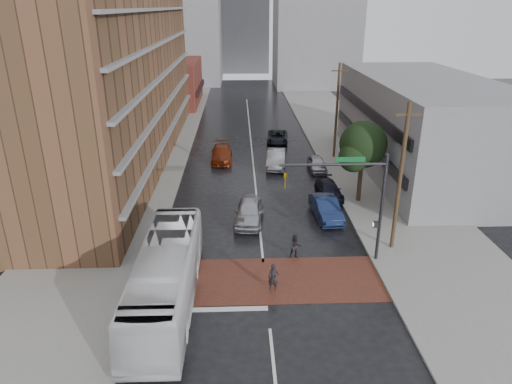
{
  "coord_description": "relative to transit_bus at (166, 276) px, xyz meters",
  "views": [
    {
      "loc": [
        -1.43,
        -22.85,
        15.31
      ],
      "look_at": [
        -0.33,
        5.94,
        3.5
      ],
      "focal_mm": 32.0,
      "sensor_mm": 36.0,
      "label": 1
    }
  ],
  "objects": [
    {
      "name": "car_travel_b",
      "position": [
        7.79,
        22.8,
        -0.86
      ],
      "size": [
        2.39,
        5.4,
        1.72
      ],
      "primitive_type": "imported",
      "rotation": [
        0.0,
        0.0,
        -0.11
      ],
      "color": "#ADAEB5",
      "rests_on": "ground"
    },
    {
      "name": "utility_pole_near",
      "position": [
        14.3,
        5.56,
        3.42
      ],
      "size": [
        1.6,
        0.26,
        10.0
      ],
      "color": "#473321",
      "rests_on": "ground"
    },
    {
      "name": "building_east",
      "position": [
        22.0,
        21.56,
        2.78
      ],
      "size": [
        11.0,
        26.0,
        9.0
      ],
      "primitive_type": "cube",
      "color": "gray",
      "rests_on": "ground"
    },
    {
      "name": "car_travel_a",
      "position": [
        4.76,
        10.08,
        -0.86
      ],
      "size": [
        2.6,
        5.24,
        1.72
      ],
      "primitive_type": "imported",
      "rotation": [
        0.0,
        0.0,
        -0.12
      ],
      "color": "#B6B7BF",
      "rests_on": "ground"
    },
    {
      "name": "ground",
      "position": [
        5.5,
        1.56,
        -1.72
      ],
      "size": [
        160.0,
        160.0,
        0.0
      ],
      "primitive_type": "plane",
      "color": "black",
      "rests_on": "ground"
    },
    {
      "name": "suv_travel",
      "position": [
        8.65,
        31.43,
        -1.0
      ],
      "size": [
        2.88,
        5.38,
        1.44
      ],
      "primitive_type": "imported",
      "rotation": [
        0.0,
        0.0,
        -0.1
      ],
      "color": "black",
      "rests_on": "ground"
    },
    {
      "name": "distant_tower_west",
      "position": [
        -8.5,
        79.56,
        14.28
      ],
      "size": [
        18.0,
        16.0,
        32.0
      ],
      "primitive_type": "cube",
      "color": "gray",
      "rests_on": "ground"
    },
    {
      "name": "crosswalk",
      "position": [
        5.5,
        2.06,
        -1.71
      ],
      "size": [
        14.0,
        5.0,
        0.02
      ],
      "primitive_type": "cube",
      "color": "brown",
      "rests_on": "ground"
    },
    {
      "name": "car_travel_c",
      "position": [
        2.19,
        25.01,
        -0.94
      ],
      "size": [
        2.21,
        5.36,
        1.55
      ],
      "primitive_type": "imported",
      "rotation": [
        0.0,
        0.0,
        0.01
      ],
      "color": "maroon",
      "rests_on": "ground"
    },
    {
      "name": "pedestrian_b",
      "position": [
        7.61,
        4.56,
        -0.89
      ],
      "size": [
        0.84,
        0.67,
        1.67
      ],
      "primitive_type": "imported",
      "rotation": [
        0.0,
        0.0,
        -0.05
      ],
      "color": "black",
      "rests_on": "ground"
    },
    {
      "name": "pedestrian_a",
      "position": [
        5.92,
        0.97,
        -0.87
      ],
      "size": [
        0.7,
        0.54,
        1.69
      ],
      "primitive_type": "imported",
      "rotation": [
        0.0,
        0.0,
        -0.24
      ],
      "color": "black",
      "rests_on": "ground"
    },
    {
      "name": "signal_mast",
      "position": [
        11.35,
        4.06,
        3.01
      ],
      "size": [
        6.5,
        0.3,
        7.2
      ],
      "color": "#2D2D33",
      "rests_on": "ground"
    },
    {
      "name": "apartment_block",
      "position": [
        -8.5,
        25.56,
        12.28
      ],
      "size": [
        10.0,
        44.0,
        28.0
      ],
      "primitive_type": "cube",
      "color": "brown",
      "rests_on": "ground"
    },
    {
      "name": "utility_pole_far",
      "position": [
        14.3,
        25.56,
        3.42
      ],
      "size": [
        1.6,
        0.26,
        10.0
      ],
      "color": "#473321",
      "rests_on": "ground"
    },
    {
      "name": "car_parked_far",
      "position": [
        11.79,
        21.55,
        -1.03
      ],
      "size": [
        1.66,
        4.07,
        1.38
      ],
      "primitive_type": "imported",
      "rotation": [
        0.0,
        0.0,
        0.01
      ],
      "color": "#A8A9B0",
      "rests_on": "ground"
    },
    {
      "name": "street_tree",
      "position": [
        14.02,
        13.6,
        3.01
      ],
      "size": [
        4.2,
        4.1,
        6.9
      ],
      "color": "#332319",
      "rests_on": "ground"
    },
    {
      "name": "car_parked_mid",
      "position": [
        11.7,
        14.7,
        -1.07
      ],
      "size": [
        2.1,
        4.6,
        1.31
      ],
      "primitive_type": "imported",
      "rotation": [
        0.0,
        0.0,
        0.06
      ],
      "color": "black",
      "rests_on": "ground"
    },
    {
      "name": "storefront_west",
      "position": [
        -6.5,
        55.56,
        1.78
      ],
      "size": [
        8.0,
        16.0,
        7.0
      ],
      "primitive_type": "cube",
      "color": "brown",
      "rests_on": "ground"
    },
    {
      "name": "distant_tower_center",
      "position": [
        5.5,
        96.56,
        10.28
      ],
      "size": [
        12.0,
        10.0,
        24.0
      ],
      "primitive_type": "cube",
      "color": "gray",
      "rests_on": "ground"
    },
    {
      "name": "sidewalk_east",
      "position": [
        17.0,
        26.56,
        -1.65
      ],
      "size": [
        9.0,
        90.0,
        0.15
      ],
      "primitive_type": "cube",
      "color": "gray",
      "rests_on": "ground"
    },
    {
      "name": "car_parked_near",
      "position": [
        10.7,
        10.55,
        -0.91
      ],
      "size": [
        2.13,
        5.03,
        1.61
      ],
      "primitive_type": "imported",
      "rotation": [
        0.0,
        0.0,
        0.09
      ],
      "color": "#142248",
      "rests_on": "ground"
    },
    {
      "name": "sidewalk_west",
      "position": [
        -6.0,
        26.56,
        -1.65
      ],
      "size": [
        9.0,
        90.0,
        0.15
      ],
      "primitive_type": "cube",
      "color": "gray",
      "rests_on": "ground"
    },
    {
      "name": "transit_bus",
      "position": [
        0.0,
        0.0,
        0.0
      ],
      "size": [
        2.97,
        12.37,
        3.44
      ],
      "primitive_type": "imported",
      "rotation": [
        0.0,
        0.0,
        -0.01
      ],
      "color": "silver",
      "rests_on": "ground"
    }
  ]
}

